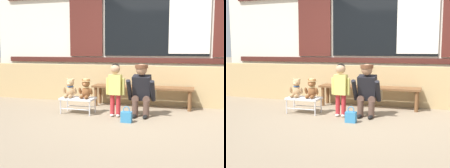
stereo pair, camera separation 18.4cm
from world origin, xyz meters
TOP-DOWN VIEW (x-y plane):
  - ground_plane at (0.00, 0.00)m, footprint 60.00×60.00m
  - brick_low_wall at (0.00, 1.43)m, footprint 8.21×0.25m
  - shop_facade at (0.00, 1.94)m, footprint 8.38×0.26m
  - wooden_bench_long at (-0.15, 1.06)m, footprint 2.10×0.40m
  - small_display_bench at (-1.20, 0.16)m, footprint 0.64×0.36m
  - teddy_bear_plain at (-1.36, 0.16)m, footprint 0.28×0.26m
  - teddy_bear_with_hat at (-1.04, 0.16)m, footprint 0.28×0.27m
  - child_standing at (-0.45, 0.11)m, footprint 0.35×0.18m
  - adult_crouching at (0.00, 0.27)m, footprint 0.50×0.49m
  - handbag_on_ground at (-0.16, -0.23)m, footprint 0.18×0.11m

SIDE VIEW (x-z plane):
  - ground_plane at x=0.00m, z-range 0.00..0.00m
  - handbag_on_ground at x=-0.16m, z-range -0.04..0.23m
  - small_display_bench at x=-1.20m, z-range 0.12..0.42m
  - wooden_bench_long at x=-0.15m, z-range 0.15..0.59m
  - brick_low_wall at x=0.00m, z-range 0.00..0.85m
  - teddy_bear_plain at x=-1.36m, z-range 0.28..0.65m
  - teddy_bear_with_hat at x=-1.04m, z-range 0.29..0.65m
  - adult_crouching at x=0.00m, z-range 0.01..0.96m
  - child_standing at x=-0.45m, z-range 0.11..1.07m
  - shop_facade at x=0.00m, z-range 0.00..3.70m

